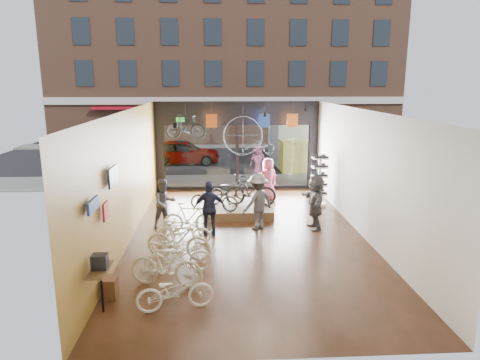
{
  "coord_description": "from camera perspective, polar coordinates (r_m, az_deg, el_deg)",
  "views": [
    {
      "loc": [
        -0.95,
        -12.32,
        4.58
      ],
      "look_at": [
        -0.14,
        1.4,
        1.44
      ],
      "focal_mm": 32.0,
      "sensor_mm": 36.0,
      "label": 1
    }
  ],
  "objects": [
    {
      "name": "street_road",
      "position": [
        27.72,
        -1.35,
        3.35
      ],
      "size": [
        30.0,
        18.0,
        0.02
      ],
      "primitive_type": "cube",
      "color": "black",
      "rests_on": "ground"
    },
    {
      "name": "floor_bike_2",
      "position": [
        10.7,
        -8.29,
        -10.04
      ],
      "size": [
        1.73,
        0.83,
        0.87
      ],
      "primitive_type": "imported",
      "rotation": [
        0.0,
        0.0,
        1.73
      ],
      "color": "beige",
      "rests_on": "ground_plane"
    },
    {
      "name": "customer_2",
      "position": [
        12.99,
        -4.06,
        -3.82
      ],
      "size": [
        1.02,
        0.47,
        1.71
      ],
      "primitive_type": "imported",
      "rotation": [
        0.0,
        0.0,
        3.19
      ],
      "color": "#161C33",
      "rests_on": "ground_plane"
    },
    {
      "name": "floor_bike_0",
      "position": [
        9.12,
        -8.65,
        -14.42
      ],
      "size": [
        1.67,
        0.83,
        0.84
      ],
      "primitive_type": "imported",
      "rotation": [
        0.0,
        0.0,
        1.75
      ],
      "color": "beige",
      "rests_on": "ground_plane"
    },
    {
      "name": "display_platform",
      "position": [
        15.25,
        -0.34,
        -4.01
      ],
      "size": [
        2.4,
        1.8,
        0.3
      ],
      "primitive_type": "cube",
      "color": "#4E361E",
      "rests_on": "ground_plane"
    },
    {
      "name": "ceiling",
      "position": [
        12.38,
        1.06,
        9.36
      ],
      "size": [
        7.0,
        12.0,
        0.04
      ],
      "primitive_type": "cube",
      "color": "black",
      "rests_on": "ground"
    },
    {
      "name": "penny_farthing",
      "position": [
        16.88,
        1.5,
        5.8
      ],
      "size": [
        1.95,
        0.06,
        1.56
      ],
      "primitive_type": null,
      "color": "black",
      "rests_on": "ceiling"
    },
    {
      "name": "floor_bike_3",
      "position": [
        11.44,
        -8.2,
        -7.95
      ],
      "size": [
        1.85,
        1.0,
        1.07
      ],
      "primitive_type": "imported",
      "rotation": [
        0.0,
        0.0,
        1.28
      ],
      "color": "beige",
      "rests_on": "ground_plane"
    },
    {
      "name": "display_bike_right",
      "position": [
        15.63,
        -1.49,
        -1.25
      ],
      "size": [
        1.81,
        1.52,
        0.93
      ],
      "primitive_type": "imported",
      "rotation": [
        0.0,
        0.0,
        2.17
      ],
      "color": "black",
      "rests_on": "display_platform"
    },
    {
      "name": "storefront",
      "position": [
        18.54,
        -0.39,
        4.57
      ],
      "size": [
        7.0,
        0.26,
        3.8
      ],
      "primitive_type": null,
      "color": "black",
      "rests_on": "ground"
    },
    {
      "name": "sidewalk_far",
      "position": [
        31.66,
        -1.61,
        4.67
      ],
      "size": [
        30.0,
        2.0,
        0.12
      ],
      "primitive_type": "cube",
      "color": "slate",
      "rests_on": "ground"
    },
    {
      "name": "floor_bike_1",
      "position": [
        10.04,
        -9.82,
        -11.1
      ],
      "size": [
        1.84,
        0.95,
        1.06
      ],
      "primitive_type": "imported",
      "rotation": [
        0.0,
        0.0,
        1.3
      ],
      "color": "beige",
      "rests_on": "ground_plane"
    },
    {
      "name": "customer_3",
      "position": [
        13.52,
        2.38,
        -2.92
      ],
      "size": [
        1.33,
        1.23,
        1.8
      ],
      "primitive_type": "imported",
      "rotation": [
        0.0,
        0.0,
        3.77
      ],
      "color": "#3F3F44",
      "rests_on": "ground_plane"
    },
    {
      "name": "street_car",
      "position": [
        24.7,
        -7.6,
        3.75
      ],
      "size": [
        4.15,
        1.67,
        1.41
      ],
      "primitive_type": "imported",
      "rotation": [
        0.0,
        0.0,
        1.57
      ],
      "color": "gray",
      "rests_on": "street_road"
    },
    {
      "name": "wall_back",
      "position": [
        6.92,
        4.86,
        -9.97
      ],
      "size": [
        7.0,
        0.04,
        3.8
      ],
      "primitive_type": "cube",
      "color": "beige",
      "rests_on": "ground"
    },
    {
      "name": "exit_sign",
      "position": [
        18.33,
        -7.97,
        7.97
      ],
      "size": [
        0.35,
        0.06,
        0.18
      ],
      "primitive_type": "cube",
      "color": "#198C26",
      "rests_on": "storefront"
    },
    {
      "name": "sidewalk_near",
      "position": [
        20.06,
        -0.56,
        -0.14
      ],
      "size": [
        30.0,
        2.4,
        0.12
      ],
      "primitive_type": "cube",
      "color": "slate",
      "rests_on": "ground"
    },
    {
      "name": "customer_1",
      "position": [
        13.95,
        -10.06,
        -3.06
      ],
      "size": [
        0.97,
        0.91,
        1.59
      ],
      "primitive_type": "imported",
      "rotation": [
        0.0,
        0.0,
        0.54
      ],
      "color": "#3F3F44",
      "rests_on": "ground_plane"
    },
    {
      "name": "hung_bike",
      "position": [
        16.64,
        -7.27,
        7.08
      ],
      "size": [
        1.63,
        0.67,
        0.95
      ],
      "primitive_type": "imported",
      "rotation": [
        0.0,
        0.0,
        1.42
      ],
      "color": "black",
      "rests_on": "ceiling"
    },
    {
      "name": "wall_merch",
      "position": [
        9.72,
        -17.78,
        -7.48
      ],
      "size": [
        0.4,
        2.4,
        2.6
      ],
      "primitive_type": null,
      "color": "navy",
      "rests_on": "wall_left"
    },
    {
      "name": "opposite_building",
      "position": [
        33.92,
        -1.83,
        16.97
      ],
      "size": [
        26.0,
        5.0,
        14.0
      ],
      "primitive_type": "cube",
      "color": "brown",
      "rests_on": "ground"
    },
    {
      "name": "jersey_right",
      "position": [
        17.88,
        7.01,
        7.88
      ],
      "size": [
        0.45,
        0.03,
        0.55
      ],
      "primitive_type": "cube",
      "color": "#CC5919",
      "rests_on": "ceiling"
    },
    {
      "name": "box_truck",
      "position": [
        23.96,
        7.15,
        4.72
      ],
      "size": [
        2.06,
        6.18,
        2.44
      ],
      "primitive_type": null,
      "color": "silver",
      "rests_on": "street_road"
    },
    {
      "name": "floor_bike_5",
      "position": [
        13.42,
        -6.81,
        -5.01
      ],
      "size": [
        1.62,
        0.55,
        0.96
      ],
      "primitive_type": "imported",
      "rotation": [
        0.0,
        0.0,
        1.51
      ],
      "color": "beige",
      "rests_on": "ground_plane"
    },
    {
      "name": "floor_bike_4",
      "position": [
        12.51,
        -7.49,
        -6.72
      ],
      "size": [
        1.59,
        0.7,
        0.81
      ],
      "primitive_type": "imported",
      "rotation": [
        0.0,
        0.0,
        1.47
      ],
      "color": "beige",
      "rests_on": "ground_plane"
    },
    {
      "name": "wall_left",
      "position": [
        12.87,
        -14.8,
        0.43
      ],
      "size": [
        0.04,
        12.0,
        3.8
      ],
      "primitive_type": "cube",
      "color": "#A77C2B",
      "rests_on": "ground"
    },
    {
      "name": "display_bike_mid",
      "position": [
        15.14,
        1.43,
        -1.41
      ],
      "size": [
        1.86,
        0.78,
        1.08
      ],
      "primitive_type": "imported",
      "rotation": [
        0.0,
        0.0,
        1.41
      ],
      "color": "black",
      "rests_on": "display_platform"
    },
    {
      "name": "jersey_left",
      "position": [
        17.59,
        -3.8,
        7.87
      ],
      "size": [
        0.45,
        0.03,
        0.55
      ],
      "primitive_type": "cube",
      "color": "#CC5919",
      "rests_on": "ceiling"
    },
    {
      "name": "customer_4",
      "position": [
        16.94,
        3.77,
        0.11
      ],
      "size": [
        0.97,
        0.82,
        1.69
      ],
      "primitive_type": "imported",
      "rotation": [
        0.0,
        0.0,
        3.55
      ],
      "color": "#CC4C72",
      "rests_on": "ground_plane"
    },
    {
      "name": "customer_5",
      "position": [
        13.77,
        10.0,
        -2.9
      ],
      "size": [
        0.61,
        1.66,
        1.76
      ],
      "primitive_type": "imported",
      "rotation": [
        0.0,
        0.0,
        4.77
      ],
      "color": "#3F3F44",
      "rests_on": "ground_plane"
    },
    {
      "name": "jersey_mid",
      "position": [
        17.71,
        3.28,
        7.91
      ],
      "size": [
        0.45,
        0.03,
        0.55
      ],
      "primitive_type": "cube",
      "color": "#1E3F99",
      "rests_on": "ceiling"
    },
    {
      "name": "sunglasses_rack",
      "position": [
        16.34,
        10.53,
        -0.05
      ],
      "size": [
        0.63,
        0.54,
        1.96
      ],
      "primitive_type": null,
      "rotation": [
        0.0,
        0.0,
        -0.11
      ],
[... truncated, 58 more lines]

